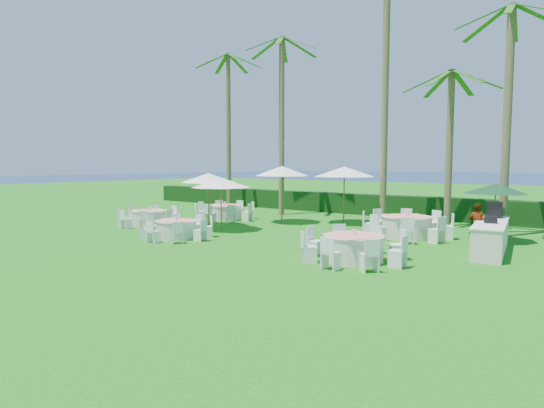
{
  "coord_description": "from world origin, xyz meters",
  "views": [
    {
      "loc": [
        12.82,
        -12.41,
        2.95
      ],
      "look_at": [
        1.27,
        2.48,
        1.3
      ],
      "focal_mm": 30.0,
      "sensor_mm": 36.0,
      "label": 1
    }
  ],
  "objects_px": {
    "banquet_table_c": "(354,247)",
    "banquet_table_b": "(176,229)",
    "umbrella_a": "(208,178)",
    "buffet_table": "(491,235)",
    "banquet_table_f": "(407,226)",
    "staff_person": "(477,226)",
    "banquet_table_d": "(225,212)",
    "umbrella_b": "(221,183)",
    "umbrella_d": "(344,172)",
    "umbrella_green": "(496,189)",
    "umbrella_c": "(282,171)",
    "banquet_table_a": "(150,218)"
  },
  "relations": [
    {
      "from": "banquet_table_f",
      "to": "umbrella_d",
      "type": "relative_size",
      "value": 1.12
    },
    {
      "from": "umbrella_c",
      "to": "banquet_table_d",
      "type": "bearing_deg",
      "value": -165.26
    },
    {
      "from": "umbrella_green",
      "to": "umbrella_c",
      "type": "bearing_deg",
      "value": -177.25
    },
    {
      "from": "umbrella_d",
      "to": "umbrella_green",
      "type": "xyz_separation_m",
      "value": [
        7.11,
        -1.14,
        -0.56
      ]
    },
    {
      "from": "banquet_table_c",
      "to": "banquet_table_b",
      "type": "bearing_deg",
      "value": -176.67
    },
    {
      "from": "banquet_table_c",
      "to": "banquet_table_d",
      "type": "bearing_deg",
      "value": 153.37
    },
    {
      "from": "banquet_table_c",
      "to": "banquet_table_d",
      "type": "distance_m",
      "value": 11.59
    },
    {
      "from": "banquet_table_a",
      "to": "umbrella_b",
      "type": "bearing_deg",
      "value": 16.18
    },
    {
      "from": "banquet_table_c",
      "to": "banquet_table_d",
      "type": "xyz_separation_m",
      "value": [
        -10.36,
        5.2,
        -0.01
      ]
    },
    {
      "from": "banquet_table_c",
      "to": "banquet_table_d",
      "type": "height_order",
      "value": "banquet_table_c"
    },
    {
      "from": "banquet_table_d",
      "to": "umbrella_green",
      "type": "relative_size",
      "value": 1.35
    },
    {
      "from": "umbrella_c",
      "to": "banquet_table_a",
      "type": "bearing_deg",
      "value": -131.55
    },
    {
      "from": "banquet_table_b",
      "to": "umbrella_b",
      "type": "distance_m",
      "value": 3.22
    },
    {
      "from": "umbrella_a",
      "to": "umbrella_c",
      "type": "xyz_separation_m",
      "value": [
        1.92,
        3.25,
        0.31
      ]
    },
    {
      "from": "banquet_table_d",
      "to": "umbrella_c",
      "type": "height_order",
      "value": "umbrella_c"
    },
    {
      "from": "staff_person",
      "to": "banquet_table_b",
      "type": "bearing_deg",
      "value": 34.77
    },
    {
      "from": "banquet_table_d",
      "to": "umbrella_green",
      "type": "distance_m",
      "value": 13.1
    },
    {
      "from": "umbrella_d",
      "to": "staff_person",
      "type": "relative_size",
      "value": 1.87
    },
    {
      "from": "umbrella_a",
      "to": "umbrella_b",
      "type": "bearing_deg",
      "value": -21.39
    },
    {
      "from": "umbrella_d",
      "to": "staff_person",
      "type": "xyz_separation_m",
      "value": [
        7.03,
        -3.34,
        -1.77
      ]
    },
    {
      "from": "banquet_table_c",
      "to": "staff_person",
      "type": "xyz_separation_m",
      "value": [
        2.48,
        4.29,
        0.39
      ]
    },
    {
      "from": "umbrella_a",
      "to": "staff_person",
      "type": "distance_m",
      "value": 11.79
    },
    {
      "from": "banquet_table_a",
      "to": "umbrella_a",
      "type": "distance_m",
      "value": 3.44
    },
    {
      "from": "banquet_table_f",
      "to": "buffet_table",
      "type": "distance_m",
      "value": 3.55
    },
    {
      "from": "buffet_table",
      "to": "umbrella_a",
      "type": "bearing_deg",
      "value": -173.07
    },
    {
      "from": "banquet_table_f",
      "to": "staff_person",
      "type": "distance_m",
      "value": 3.11
    },
    {
      "from": "banquet_table_d",
      "to": "buffet_table",
      "type": "xyz_separation_m",
      "value": [
        13.31,
        -0.95,
        0.13
      ]
    },
    {
      "from": "staff_person",
      "to": "umbrella_c",
      "type": "bearing_deg",
      "value": -0.46
    },
    {
      "from": "umbrella_a",
      "to": "buffet_table",
      "type": "relative_size",
      "value": 0.57
    },
    {
      "from": "banquet_table_b",
      "to": "umbrella_d",
      "type": "distance_m",
      "value": 8.93
    },
    {
      "from": "umbrella_b",
      "to": "umbrella_d",
      "type": "xyz_separation_m",
      "value": [
        3.24,
        5.37,
        0.47
      ]
    },
    {
      "from": "umbrella_b",
      "to": "umbrella_d",
      "type": "bearing_deg",
      "value": 58.89
    },
    {
      "from": "umbrella_green",
      "to": "banquet_table_f",
      "type": "bearing_deg",
      "value": -159.1
    },
    {
      "from": "banquet_table_c",
      "to": "banquet_table_f",
      "type": "xyz_separation_m",
      "value": [
        -0.42,
        5.36,
        0.04
      ]
    },
    {
      "from": "banquet_table_b",
      "to": "umbrella_a",
      "type": "distance_m",
      "value": 4.03
    },
    {
      "from": "staff_person",
      "to": "umbrella_d",
      "type": "bearing_deg",
      "value": -15.72
    },
    {
      "from": "banquet_table_b",
      "to": "umbrella_c",
      "type": "distance_m",
      "value": 6.86
    },
    {
      "from": "banquet_table_c",
      "to": "umbrella_b",
      "type": "relative_size",
      "value": 1.22
    },
    {
      "from": "umbrella_b",
      "to": "buffet_table",
      "type": "bearing_deg",
      "value": 10.49
    },
    {
      "from": "umbrella_a",
      "to": "umbrella_green",
      "type": "xyz_separation_m",
      "value": [
        11.69,
        3.72,
        -0.28
      ]
    },
    {
      "from": "umbrella_a",
      "to": "banquet_table_d",
      "type": "bearing_deg",
      "value": 117.31
    },
    {
      "from": "banquet_table_d",
      "to": "staff_person",
      "type": "distance_m",
      "value": 12.88
    },
    {
      "from": "umbrella_b",
      "to": "buffet_table",
      "type": "relative_size",
      "value": 0.58
    },
    {
      "from": "banquet_table_b",
      "to": "banquet_table_d",
      "type": "height_order",
      "value": "banquet_table_d"
    },
    {
      "from": "umbrella_d",
      "to": "umbrella_green",
      "type": "relative_size",
      "value": 1.3
    },
    {
      "from": "umbrella_a",
      "to": "buffet_table",
      "type": "xyz_separation_m",
      "value": [
        12.07,
        1.47,
        -1.76
      ]
    },
    {
      "from": "umbrella_d",
      "to": "buffet_table",
      "type": "distance_m",
      "value": 8.47
    },
    {
      "from": "umbrella_b",
      "to": "staff_person",
      "type": "bearing_deg",
      "value": 11.18
    },
    {
      "from": "umbrella_a",
      "to": "buffet_table",
      "type": "height_order",
      "value": "umbrella_a"
    },
    {
      "from": "umbrella_green",
      "to": "staff_person",
      "type": "bearing_deg",
      "value": -92.26
    }
  ]
}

